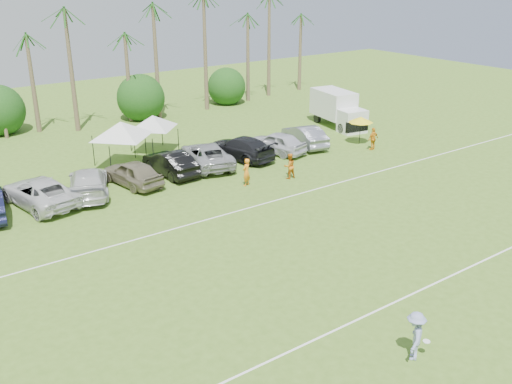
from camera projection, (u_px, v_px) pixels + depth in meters
ground at (415, 334)px, 22.13m from camera, size 120.00×120.00×0.00m
field_lines at (287, 255)px, 28.17m from camera, size 80.00×12.10×0.01m
palm_tree_4 at (18, 45)px, 45.94m from camera, size 2.40×2.40×8.90m
palm_tree_5 at (66, 30)px, 47.79m from camera, size 2.40×2.40×9.90m
palm_tree_6 at (110, 18)px, 49.64m from camera, size 2.40×2.40×10.90m
palm_tree_7 at (152, 6)px, 51.50m from camera, size 2.40×2.40×11.90m
palm_tree_8 at (200, 32)px, 55.16m from camera, size 2.40×2.40×8.90m
palm_tree_9 at (243, 20)px, 57.55m from camera, size 2.40×2.40×9.90m
palm_tree_10 at (282, 9)px, 59.95m from camera, size 2.40×2.40×10.90m
bush_tree_1 at (1, 115)px, 47.70m from camera, size 4.00×4.00×4.00m
bush_tree_2 at (134, 97)px, 54.20m from camera, size 4.00×4.00×4.00m
bush_tree_3 at (222, 85)px, 59.63m from camera, size 4.00×4.00×4.00m
sideline_player_a at (246, 172)px, 36.92m from camera, size 0.79×0.67×1.83m
sideline_player_b at (289, 166)px, 38.21m from camera, size 0.90×0.74×1.74m
sideline_player_c at (373, 139)px, 44.22m from camera, size 1.05×0.47×1.77m
box_truck at (338, 108)px, 50.52m from camera, size 3.19×6.29×3.10m
canopy_tent_left at (120, 122)px, 39.39m from camera, size 4.82×4.82×3.90m
canopy_tent_right at (153, 115)px, 42.85m from camera, size 4.19×4.19×3.39m
market_umbrella at (361, 120)px, 45.33m from camera, size 2.00×2.00×2.23m
frisbee_player at (415, 336)px, 20.44m from camera, size 1.41×1.30×1.91m
parked_car_2 at (40, 192)px, 33.86m from camera, size 3.81×6.38×1.66m
parked_car_3 at (88, 182)px, 35.45m from camera, size 4.13×6.17×1.66m
parked_car_4 at (133, 173)px, 37.03m from camera, size 2.77×5.13×1.66m
parked_car_5 at (170, 163)px, 38.95m from camera, size 1.99×5.11×1.66m
parked_car_6 at (207, 155)px, 40.63m from camera, size 4.12×6.46×1.66m
parked_car_7 at (241, 148)px, 42.22m from camera, size 3.26×6.03×1.66m
parked_car_8 at (276, 143)px, 43.48m from camera, size 3.18×5.22×1.66m
parked_car_9 at (305, 136)px, 45.20m from camera, size 2.72×5.28×1.66m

